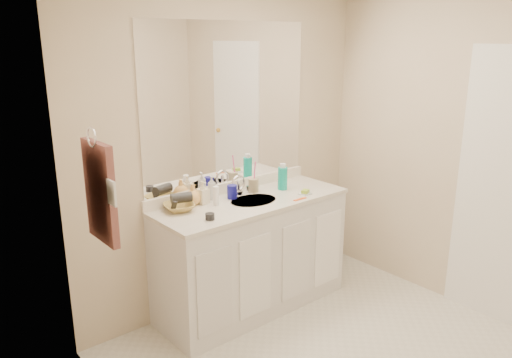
{
  "coord_description": "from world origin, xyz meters",
  "views": [
    {
      "loc": [
        -2.24,
        -1.69,
        2.05
      ],
      "look_at": [
        0.0,
        0.97,
        1.05
      ],
      "focal_mm": 35.0,
      "sensor_mm": 36.0,
      "label": 1
    }
  ],
  "objects": [
    {
      "name": "switch_plate",
      "position": [
        -1.27,
        0.57,
        1.3
      ],
      "size": [
        0.01,
        0.08,
        0.13
      ],
      "primitive_type": "cube",
      "color": "silver",
      "rests_on": "wall_left"
    },
    {
      "name": "soap_bottle_white",
      "position": [
        -0.22,
        1.22,
        0.97
      ],
      "size": [
        0.07,
        0.08,
        0.18
      ],
      "primitive_type": "imported",
      "rotation": [
        0.0,
        0.0,
        0.1
      ],
      "color": "silver",
      "rests_on": "countertop"
    },
    {
      "name": "extra_white_bottle",
      "position": [
        -0.28,
        1.09,
        0.95
      ],
      "size": [
        0.06,
        0.06,
        0.14
      ],
      "primitive_type": "cylinder",
      "rotation": [
        0.0,
        0.0,
        0.34
      ],
      "color": "white",
      "rests_on": "countertop"
    },
    {
      "name": "wicker_basket",
      "position": [
        -0.54,
        1.16,
        0.91
      ],
      "size": [
        0.26,
        0.26,
        0.05
      ],
      "primitive_type": "imported",
      "rotation": [
        0.0,
        0.0,
        -0.26
      ],
      "color": "#B09146",
      "rests_on": "countertop"
    },
    {
      "name": "vanity_cabinet",
      "position": [
        0.0,
        1.02,
        0.42
      ],
      "size": [
        1.5,
        0.55,
        0.85
      ],
      "primitive_type": "cube",
      "color": "silver",
      "rests_on": "floor"
    },
    {
      "name": "towel_ring",
      "position": [
        -1.27,
        0.77,
        1.55
      ],
      "size": [
        0.01,
        0.11,
        0.11
      ],
      "primitive_type": "torus",
      "rotation": [
        0.0,
        1.57,
        0.0
      ],
      "color": "silver",
      "rests_on": "wall_left"
    },
    {
      "name": "mirror",
      "position": [
        0.0,
        1.29,
        1.56
      ],
      "size": [
        1.48,
        0.01,
        1.2
      ],
      "primitive_type": "cube",
      "color": "white",
      "rests_on": "wall_back"
    },
    {
      "name": "backsplash",
      "position": [
        0.0,
        1.29,
        0.92
      ],
      "size": [
        1.52,
        0.03,
        0.08
      ],
      "primitive_type": "cube",
      "color": "white",
      "rests_on": "countertop"
    },
    {
      "name": "hand_towel",
      "position": [
        -1.25,
        0.77,
        1.25
      ],
      "size": [
        0.04,
        0.32,
        0.55
      ],
      "primitive_type": "cube",
      "color": "#56312E",
      "rests_on": "towel_ring"
    },
    {
      "name": "toothbrush",
      "position": [
        0.14,
        1.16,
        1.03
      ],
      "size": [
        0.02,
        0.04,
        0.19
      ],
      "primitive_type": "cylinder",
      "rotation": [
        0.14,
        0.0,
        -0.2
      ],
      "color": "#ED3E97",
      "rests_on": "tan_cup"
    },
    {
      "name": "mouthwash_bottle",
      "position": [
        0.35,
        1.07,
        0.97
      ],
      "size": [
        0.09,
        0.09,
        0.18
      ],
      "primitive_type": "cylinder",
      "rotation": [
        0.0,
        0.0,
        0.18
      ],
      "color": "#0EA895",
      "rests_on": "countertop"
    },
    {
      "name": "soap_bottle_yellow",
      "position": [
        -0.4,
        1.21,
        0.96
      ],
      "size": [
        0.16,
        0.16,
        0.15
      ],
      "primitive_type": "imported",
      "rotation": [
        0.0,
        0.0,
        0.44
      ],
      "color": "#FBBC61",
      "rests_on": "countertop"
    },
    {
      "name": "wall_right",
      "position": [
        1.3,
        0.0,
        1.2
      ],
      "size": [
        0.02,
        2.6,
        2.4
      ],
      "primitive_type": "cube",
      "color": "beige",
      "rests_on": "floor"
    },
    {
      "name": "dark_jar",
      "position": [
        -0.48,
        0.88,
        0.9
      ],
      "size": [
        0.07,
        0.07,
        0.04
      ],
      "primitive_type": "cylinder",
      "rotation": [
        0.0,
        0.0,
        0.2
      ],
      "color": "black",
      "rests_on": "countertop"
    },
    {
      "name": "blue_mug",
      "position": [
        -0.09,
        1.14,
        0.93
      ],
      "size": [
        0.09,
        0.09,
        0.1
      ],
      "primitive_type": "cylinder",
      "rotation": [
        0.0,
        0.0,
        -0.31
      ],
      "color": "navy",
      "rests_on": "countertop"
    },
    {
      "name": "tan_cup",
      "position": [
        0.13,
        1.16,
        0.93
      ],
      "size": [
        0.11,
        0.11,
        0.11
      ],
      "primitive_type": "cylinder",
      "rotation": [
        0.0,
        0.0,
        0.43
      ],
      "color": "tan",
      "rests_on": "countertop"
    },
    {
      "name": "wall_back",
      "position": [
        0.0,
        1.3,
        1.2
      ],
      "size": [
        2.6,
        0.02,
        2.4
      ],
      "primitive_type": "cube",
      "color": "beige",
      "rests_on": "floor"
    },
    {
      "name": "soap_dish",
      "position": [
        0.39,
        0.86,
        0.89
      ],
      "size": [
        0.09,
        0.08,
        0.01
      ],
      "primitive_type": "cube",
      "rotation": [
        0.0,
        0.0,
        0.08
      ],
      "color": "white",
      "rests_on": "countertop"
    },
    {
      "name": "wall_left",
      "position": [
        -1.3,
        0.0,
        1.2
      ],
      "size": [
        0.02,
        2.6,
        2.4
      ],
      "primitive_type": "cube",
      "color": "beige",
      "rests_on": "floor"
    },
    {
      "name": "orange_comb",
      "position": [
        0.28,
        0.8,
        0.88
      ],
      "size": [
        0.12,
        0.02,
        0.0
      ],
      "primitive_type": "cube",
      "rotation": [
        0.0,
        0.0,
        0.0
      ],
      "color": "#F15319",
      "rests_on": "countertop"
    },
    {
      "name": "green_soap",
      "position": [
        0.39,
        0.86,
        0.9
      ],
      "size": [
        0.08,
        0.07,
        0.02
      ],
      "primitive_type": "cube",
      "rotation": [
        0.0,
        0.0,
        0.43
      ],
      "color": "#94BC2E",
      "rests_on": "soap_dish"
    },
    {
      "name": "soap_bottle_cream",
      "position": [
        -0.33,
        1.19,
        0.96
      ],
      "size": [
        0.08,
        0.08,
        0.16
      ],
      "primitive_type": "imported",
      "rotation": [
        0.0,
        0.0,
        0.13
      ],
      "color": "#F8ECCA",
      "rests_on": "countertop"
    },
    {
      "name": "hair_dryer",
      "position": [
        -0.52,
        1.16,
        0.97
      ],
      "size": [
        0.16,
        0.11,
        0.07
      ],
      "primitive_type": "cylinder",
      "rotation": [
        0.0,
        1.57,
        -0.28
      ],
      "color": "black",
      "rests_on": "wicker_basket"
    },
    {
      "name": "countertop",
      "position": [
        0.0,
        1.02,
        0.86
      ],
      "size": [
        1.52,
        0.57,
        0.03
      ],
      "primitive_type": "cube",
      "color": "silver",
      "rests_on": "vanity_cabinet"
    },
    {
      "name": "faucet",
      "position": [
        0.0,
        1.18,
        0.94
      ],
      "size": [
        0.02,
        0.02,
        0.11
      ],
      "primitive_type": "cylinder",
      "color": "silver",
      "rests_on": "countertop"
    },
    {
      "name": "sink_basin",
      "position": [
        0.0,
        1.0,
        0.87
      ],
      "size": [
        0.37,
        0.37,
        0.02
      ],
      "primitive_type": "cylinder",
      "color": "beige",
      "rests_on": "countertop"
    }
  ]
}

